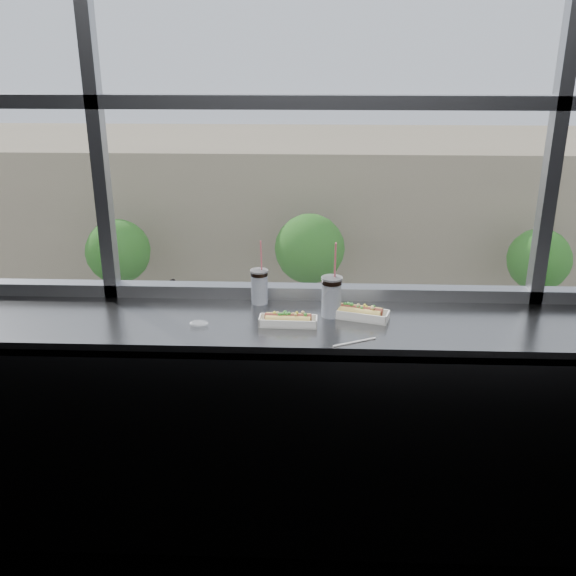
{
  "coord_description": "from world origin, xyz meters",
  "views": [
    {
      "loc": [
        -0.04,
        -1.35,
        2.22
      ],
      "look_at": [
        -0.14,
        1.23,
        1.25
      ],
      "focal_mm": 40.0,
      "sensor_mm": 36.0,
      "label": 1
    }
  ],
  "objects_px": {
    "car_near_c": "(292,426)",
    "car_near_d": "(521,433)",
    "soda_cup_left": "(259,285)",
    "hotdog_tray_left": "(288,320)",
    "hotdog_tray_right": "(357,312)",
    "car_far_b": "(383,334)",
    "pedestrian_d": "(512,311)",
    "tree_center": "(310,249)",
    "wrapper": "(199,323)",
    "soda_cup_right": "(331,295)",
    "loose_straw": "(355,342)",
    "car_near_b": "(111,420)",
    "tree_left": "(118,252)",
    "car_far_a": "(98,328)",
    "pedestrian_a": "(173,291)",
    "tree_right": "(539,260)"
  },
  "relations": [
    {
      "from": "car_far_a",
      "to": "pedestrian_a",
      "type": "bearing_deg",
      "value": -22.43
    },
    {
      "from": "car_far_a",
      "to": "tree_right",
      "type": "bearing_deg",
      "value": -75.87
    },
    {
      "from": "car_near_d",
      "to": "tree_center",
      "type": "xyz_separation_m",
      "value": [
        -7.31,
        12.0,
        2.7
      ]
    },
    {
      "from": "hotdog_tray_right",
      "to": "car_far_b",
      "type": "xyz_separation_m",
      "value": [
        3.03,
        24.24,
        -11.15
      ]
    },
    {
      "from": "hotdog_tray_right",
      "to": "loose_straw",
      "type": "bearing_deg",
      "value": -79.07
    },
    {
      "from": "car_far_b",
      "to": "tree_center",
      "type": "distance_m",
      "value": 5.94
    },
    {
      "from": "soda_cup_right",
      "to": "car_near_b",
      "type": "height_order",
      "value": "soda_cup_right"
    },
    {
      "from": "tree_center",
      "to": "tree_right",
      "type": "distance_m",
      "value": 11.44
    },
    {
      "from": "tree_left",
      "to": "pedestrian_a",
      "type": "bearing_deg",
      "value": 23.31
    },
    {
      "from": "car_near_d",
      "to": "tree_right",
      "type": "relative_size",
      "value": 1.2
    },
    {
      "from": "hotdog_tray_right",
      "to": "car_near_d",
      "type": "distance_m",
      "value": 20.84
    },
    {
      "from": "car_far_b",
      "to": "car_near_d",
      "type": "xyz_separation_m",
      "value": [
        3.89,
        -8.0,
        0.07
      ]
    },
    {
      "from": "loose_straw",
      "to": "tree_center",
      "type": "height_order",
      "value": "loose_straw"
    },
    {
      "from": "soda_cup_left",
      "to": "car_far_b",
      "type": "distance_m",
      "value": 26.79
    },
    {
      "from": "car_near_c",
      "to": "hotdog_tray_left",
      "type": "bearing_deg",
      "value": 176.48
    },
    {
      "from": "hotdog_tray_right",
      "to": "car_near_b",
      "type": "relative_size",
      "value": 0.04
    },
    {
      "from": "soda_cup_left",
      "to": "car_near_c",
      "type": "relative_size",
      "value": 0.05
    },
    {
      "from": "hotdog_tray_right",
      "to": "car_near_c",
      "type": "height_order",
      "value": "hotdog_tray_right"
    },
    {
      "from": "loose_straw",
      "to": "tree_left",
      "type": "height_order",
      "value": "loose_straw"
    },
    {
      "from": "pedestrian_d",
      "to": "hotdog_tray_left",
      "type": "bearing_deg",
      "value": -110.13
    },
    {
      "from": "car_near_d",
      "to": "pedestrian_a",
      "type": "bearing_deg",
      "value": 56.12
    },
    {
      "from": "hotdog_tray_left",
      "to": "car_near_d",
      "type": "distance_m",
      "value": 21.01
    },
    {
      "from": "hotdog_tray_right",
      "to": "tree_left",
      "type": "xyz_separation_m",
      "value": [
        -10.15,
        28.24,
        -8.64
      ]
    },
    {
      "from": "soda_cup_left",
      "to": "car_near_d",
      "type": "xyz_separation_m",
      "value": [
        7.36,
        16.08,
        -11.15
      ]
    },
    {
      "from": "loose_straw",
      "to": "hotdog_tray_left",
      "type": "bearing_deg",
      "value": 122.74
    },
    {
      "from": "loose_straw",
      "to": "wrapper",
      "type": "xyz_separation_m",
      "value": [
        -0.66,
        0.14,
        0.01
      ]
    },
    {
      "from": "car_near_c",
      "to": "car_near_d",
      "type": "bearing_deg",
      "value": -95.42
    },
    {
      "from": "tree_left",
      "to": "tree_right",
      "type": "distance_m",
      "value": 21.2
    },
    {
      "from": "pedestrian_d",
      "to": "tree_center",
      "type": "xyz_separation_m",
      "value": [
        -10.06,
        1.1,
        2.75
      ]
    },
    {
      "from": "wrapper",
      "to": "soda_cup_right",
      "type": "bearing_deg",
      "value": 13.05
    },
    {
      "from": "car_near_b",
      "to": "car_near_d",
      "type": "bearing_deg",
      "value": -90.41
    },
    {
      "from": "soda_cup_left",
      "to": "car_far_a",
      "type": "height_order",
      "value": "soda_cup_left"
    },
    {
      "from": "pedestrian_d",
      "to": "tree_center",
      "type": "bearing_deg",
      "value": 173.76
    },
    {
      "from": "hotdog_tray_right",
      "to": "pedestrian_d",
      "type": "height_order",
      "value": "hotdog_tray_right"
    },
    {
      "from": "car_far_a",
      "to": "car_far_b",
      "type": "height_order",
      "value": "car_far_a"
    },
    {
      "from": "car_near_c",
      "to": "tree_left",
      "type": "relative_size",
      "value": 1.19
    },
    {
      "from": "wrapper",
      "to": "tree_left",
      "type": "height_order",
      "value": "wrapper"
    },
    {
      "from": "car_far_a",
      "to": "tree_left",
      "type": "xyz_separation_m",
      "value": [
        0.01,
        4.0,
        2.46
      ]
    },
    {
      "from": "car_near_d",
      "to": "tree_center",
      "type": "distance_m",
      "value": 14.31
    },
    {
      "from": "car_far_b",
      "to": "pedestrian_a",
      "type": "distance_m",
      "value": 11.87
    },
    {
      "from": "hotdog_tray_left",
      "to": "hotdog_tray_right",
      "type": "height_order",
      "value": "hotdog_tray_right"
    },
    {
      "from": "car_near_b",
      "to": "car_near_c",
      "type": "distance_m",
      "value": 6.26
    },
    {
      "from": "hotdog_tray_right",
      "to": "car_near_c",
      "type": "distance_m",
      "value": 19.66
    },
    {
      "from": "hotdog_tray_left",
      "to": "car_far_a",
      "type": "relative_size",
      "value": 0.04
    },
    {
      "from": "soda_cup_right",
      "to": "car_far_a",
      "type": "bearing_deg",
      "value": 112.54
    },
    {
      "from": "pedestrian_a",
      "to": "tree_right",
      "type": "relative_size",
      "value": 0.39
    },
    {
      "from": "soda_cup_right",
      "to": "loose_straw",
      "type": "xyz_separation_m",
      "value": [
        0.09,
        -0.28,
        -0.1
      ]
    },
    {
      "from": "tree_left",
      "to": "car_far_b",
      "type": "bearing_deg",
      "value": -16.88
    },
    {
      "from": "hotdog_tray_left",
      "to": "car_near_d",
      "type": "height_order",
      "value": "hotdog_tray_left"
    },
    {
      "from": "car_near_c",
      "to": "pedestrian_a",
      "type": "xyz_separation_m",
      "value": [
        -6.87,
        13.05,
        -0.08
      ]
    }
  ]
}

